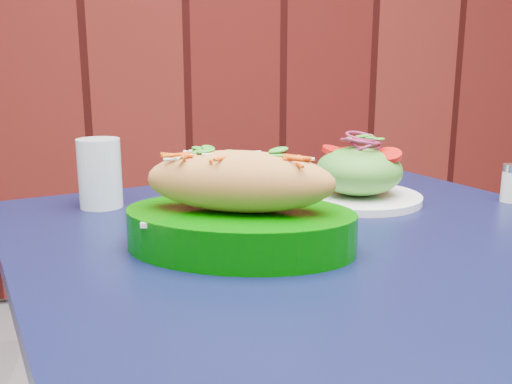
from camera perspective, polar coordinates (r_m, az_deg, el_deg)
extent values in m
cube|color=black|center=(0.79, 6.97, -5.09)|extent=(1.00, 1.00, 0.03)
cylinder|color=black|center=(1.36, 10.12, -14.21)|extent=(0.04, 0.04, 0.72)
cube|color=white|center=(0.70, -1.64, -2.18)|extent=(0.24, 0.17, 0.01)
ellipsoid|color=#E18F47|center=(0.69, -1.66, 1.08)|extent=(0.25, 0.17, 0.07)
cylinder|color=white|center=(0.96, 10.12, -0.55)|extent=(0.21, 0.21, 0.01)
ellipsoid|color=#4C992D|center=(0.95, 10.23, 2.10)|extent=(0.14, 0.14, 0.08)
cylinder|color=red|center=(0.93, 13.13, 3.90)|extent=(0.04, 0.04, 0.01)
cylinder|color=red|center=(0.96, 7.84, 4.37)|extent=(0.04, 0.04, 0.01)
cylinder|color=red|center=(0.98, 9.42, 4.53)|extent=(0.04, 0.04, 0.01)
torus|color=#8B1E4A|center=(0.94, 10.34, 4.74)|extent=(0.05, 0.05, 0.00)
torus|color=#8B1E4A|center=(0.94, 10.35, 4.98)|extent=(0.05, 0.05, 0.00)
torus|color=#8B1E4A|center=(0.94, 10.36, 5.22)|extent=(0.05, 0.05, 0.00)
torus|color=#8B1E4A|center=(0.94, 10.37, 5.46)|extent=(0.05, 0.05, 0.00)
torus|color=#8B1E4A|center=(0.94, 10.38, 5.70)|extent=(0.05, 0.05, 0.00)
cylinder|color=silver|center=(0.93, -15.35, 1.82)|extent=(0.07, 0.07, 0.11)
cylinder|color=white|center=(1.03, 24.04, 0.48)|extent=(0.03, 0.03, 0.05)
cylinder|color=silver|center=(1.02, 24.20, 2.20)|extent=(0.03, 0.03, 0.01)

